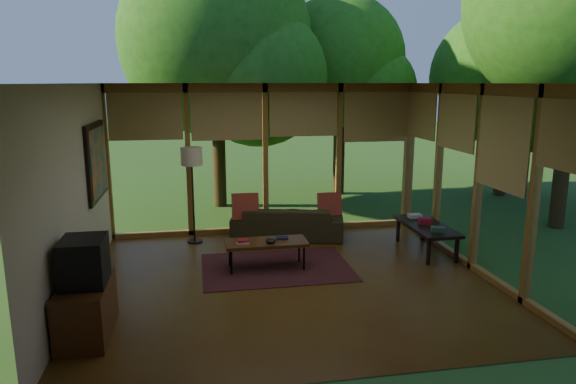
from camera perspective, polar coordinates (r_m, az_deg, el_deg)
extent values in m
plane|color=brown|center=(7.28, 0.27, -9.79)|extent=(5.50, 5.50, 0.00)
plane|color=silver|center=(6.75, 0.29, 11.99)|extent=(5.50, 5.50, 0.00)
cube|color=beige|center=(6.95, -22.63, -0.16)|extent=(0.04, 5.00, 2.70)
cube|color=beige|center=(4.53, 6.07, -5.49)|extent=(5.50, 0.04, 2.70)
cube|color=olive|center=(9.32, -2.52, 3.68)|extent=(5.50, 0.12, 2.70)
cube|color=olive|center=(7.86, 20.41, 1.34)|extent=(0.12, 5.00, 2.70)
plane|color=#29501E|center=(17.52, 21.76, 2.29)|extent=(40.00, 40.00, 0.00)
cylinder|color=#372714|center=(11.40, -7.84, 9.94)|extent=(0.28, 0.28, 4.61)
sphere|color=#1A4E11|center=(11.43, -8.03, 16.37)|extent=(4.09, 4.09, 4.09)
cylinder|color=#372714|center=(12.68, 5.70, 9.16)|extent=(0.28, 0.28, 4.15)
sphere|color=#1A4E11|center=(12.68, 5.81, 14.38)|extent=(3.09, 3.09, 3.09)
cylinder|color=#372714|center=(10.72, 28.35, 10.33)|extent=(0.28, 0.28, 5.29)
sphere|color=#1A4E11|center=(10.82, 29.17, 18.10)|extent=(3.77, 3.77, 3.77)
cylinder|color=#372714|center=(13.37, 22.14, 7.36)|extent=(0.28, 0.28, 3.63)
sphere|color=#1A4E11|center=(13.34, 22.49, 11.67)|extent=(3.25, 3.25, 3.25)
cube|color=maroon|center=(7.75, -1.30, -8.35)|extent=(2.19, 1.55, 0.01)
imported|color=#312D18|center=(9.11, -0.06, -3.37)|extent=(2.08, 1.20, 0.57)
cube|color=maroon|center=(8.88, -4.77, -1.66)|extent=(0.46, 0.24, 0.48)
cube|color=maroon|center=(9.14, 4.63, -1.40)|extent=(0.41, 0.22, 0.43)
cube|color=beige|center=(7.49, -5.04, -5.62)|extent=(0.19, 0.14, 0.03)
cube|color=maroon|center=(7.49, -5.05, -5.40)|extent=(0.18, 0.14, 0.03)
cube|color=black|center=(7.69, -0.66, -5.11)|extent=(0.19, 0.15, 0.03)
ellipsoid|color=black|center=(7.48, -1.95, -5.42)|extent=(0.16, 0.16, 0.07)
cube|color=#4F2C15|center=(6.11, -21.50, -12.04)|extent=(0.50, 1.00, 0.60)
cube|color=black|center=(5.91, -21.72, -7.16)|extent=(0.45, 0.55, 0.50)
cube|color=#32574E|center=(8.27, 16.30, -3.99)|extent=(0.23, 0.19, 0.07)
cube|color=maroon|center=(8.66, 14.99, -3.14)|extent=(0.23, 0.18, 0.09)
cube|color=beige|center=(9.01, 13.92, -2.58)|extent=(0.23, 0.17, 0.06)
cylinder|color=black|center=(9.08, -10.31, -5.39)|extent=(0.26, 0.26, 0.03)
cylinder|color=black|center=(8.88, -10.50, -0.62)|extent=(0.03, 0.03, 1.52)
cylinder|color=beige|center=(8.75, -10.68, 3.92)|extent=(0.36, 0.36, 0.30)
cube|color=#4F2C15|center=(7.59, -2.43, -5.66)|extent=(1.20, 0.50, 0.05)
cylinder|color=black|center=(7.44, -6.31, -7.82)|extent=(0.03, 0.03, 0.38)
cylinder|color=black|center=(7.58, 1.78, -7.38)|extent=(0.03, 0.03, 0.38)
cylinder|color=black|center=(7.78, -6.49, -6.93)|extent=(0.03, 0.03, 0.38)
cylinder|color=black|center=(7.91, 1.24, -6.53)|extent=(0.03, 0.03, 0.38)
cube|color=black|center=(8.63, 15.11, -3.67)|extent=(0.60, 1.40, 0.05)
cube|color=black|center=(8.08, 15.34, -6.46)|extent=(0.05, 0.05, 0.40)
cube|color=black|center=(8.29, 18.23, -6.18)|extent=(0.05, 0.05, 0.40)
cube|color=black|center=(9.13, 12.12, -4.16)|extent=(0.05, 0.05, 0.40)
cube|color=black|center=(9.31, 14.75, -3.97)|extent=(0.05, 0.05, 0.40)
cube|color=black|center=(8.26, -20.53, 3.23)|extent=(0.05, 1.35, 1.15)
cube|color=#1B5E79|center=(8.25, -20.32, 3.24)|extent=(0.02, 1.20, 1.00)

